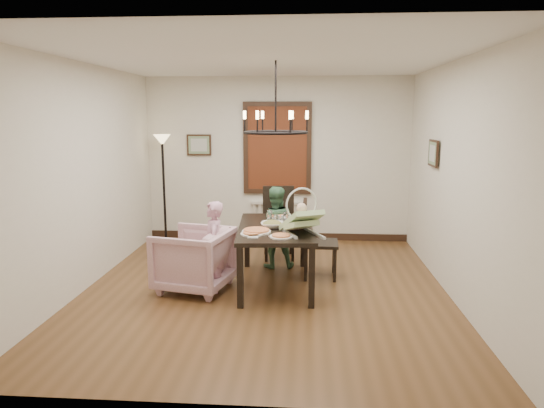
# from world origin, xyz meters

# --- Properties ---
(room_shell) EXTENTS (4.51, 5.00, 2.81)m
(room_shell) POSITION_xyz_m (0.00, 0.37, 1.40)
(room_shell) COLOR brown
(room_shell) RESTS_ON ground
(dining_table) EXTENTS (1.04, 1.71, 0.77)m
(dining_table) POSITION_xyz_m (0.12, 0.17, 0.69)
(dining_table) COLOR black
(dining_table) RESTS_ON room_shell
(chair_far) EXTENTS (0.53, 0.53, 1.10)m
(chair_far) POSITION_xyz_m (0.10, 1.36, 0.55)
(chair_far) COLOR black
(chair_far) RESTS_ON room_shell
(chair_right) EXTENTS (0.47, 0.47, 1.06)m
(chair_right) POSITION_xyz_m (0.70, 0.51, 0.53)
(chair_right) COLOR black
(chair_right) RESTS_ON room_shell
(armchair) EXTENTS (1.02, 1.01, 0.78)m
(armchair) POSITION_xyz_m (-0.88, -0.07, 0.39)
(armchair) COLOR #DDA9BF
(armchair) RESTS_ON room_shell
(elderly_woman) EXTENTS (0.28, 0.38, 0.94)m
(elderly_woman) POSITION_xyz_m (-0.63, -0.12, 0.47)
(elderly_woman) COLOR #CD90AA
(elderly_woman) RESTS_ON room_shell
(seated_man) EXTENTS (0.52, 0.43, 0.97)m
(seated_man) POSITION_xyz_m (0.06, 0.91, 0.49)
(seated_man) COLOR #4A7D56
(seated_man) RESTS_ON room_shell
(baby_bouncer) EXTENTS (0.63, 0.70, 0.38)m
(baby_bouncer) POSITION_xyz_m (0.45, -0.22, 0.96)
(baby_bouncer) COLOR #BEE29C
(baby_bouncer) RESTS_ON dining_table
(salad_bowl) EXTENTS (0.34, 0.34, 0.08)m
(salad_bowl) POSITION_xyz_m (0.08, 0.09, 0.81)
(salad_bowl) COLOR white
(salad_bowl) RESTS_ON dining_table
(pizza_platter) EXTENTS (0.35, 0.35, 0.04)m
(pizza_platter) POSITION_xyz_m (-0.09, -0.17, 0.79)
(pizza_platter) COLOR tan
(pizza_platter) RESTS_ON dining_table
(drinking_glass) EXTENTS (0.06, 0.06, 0.13)m
(drinking_glass) POSITION_xyz_m (0.12, 0.22, 0.83)
(drinking_glass) COLOR silver
(drinking_glass) RESTS_ON dining_table
(window_blinds) EXTENTS (1.00, 0.03, 1.40)m
(window_blinds) POSITION_xyz_m (0.00, 2.46, 1.60)
(window_blinds) COLOR maroon
(window_blinds) RESTS_ON room_shell
(radiator) EXTENTS (0.92, 0.12, 0.62)m
(radiator) POSITION_xyz_m (0.00, 2.48, 0.35)
(radiator) COLOR silver
(radiator) RESTS_ON room_shell
(picture_back) EXTENTS (0.42, 0.03, 0.36)m
(picture_back) POSITION_xyz_m (-1.35, 2.47, 1.65)
(picture_back) COLOR black
(picture_back) RESTS_ON room_shell
(picture_right) EXTENTS (0.03, 0.42, 0.36)m
(picture_right) POSITION_xyz_m (2.21, 0.90, 1.65)
(picture_right) COLOR black
(picture_right) RESTS_ON room_shell
(floor_lamp) EXTENTS (0.30, 0.30, 1.80)m
(floor_lamp) POSITION_xyz_m (-1.90, 2.15, 0.90)
(floor_lamp) COLOR black
(floor_lamp) RESTS_ON room_shell
(chandelier) EXTENTS (0.80, 0.80, 0.04)m
(chandelier) POSITION_xyz_m (0.12, 0.17, 1.95)
(chandelier) COLOR black
(chandelier) RESTS_ON room_shell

